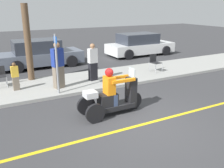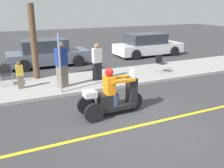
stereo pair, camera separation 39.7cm
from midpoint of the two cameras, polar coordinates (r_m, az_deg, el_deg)
The scene contains 13 objects.
ground_plane at distance 7.32m, azimuth 8.31°, elevation -9.34°, with size 60.00×60.00×0.00m, color #38383A.
lane_stripe at distance 7.11m, azimuth 5.42°, elevation -10.03°, with size 24.00×0.12×0.01m.
sidewalk_strip at distance 11.13m, azimuth -4.71°, elevation 0.69°, with size 28.00×2.80×0.12m.
motorcycle_trike at distance 7.77m, azimuth 1.53°, elevation -3.15°, with size 2.12×0.78×1.50m.
spectator_mid_group at distance 10.88m, azimuth -2.40°, elevation 4.90°, with size 0.41×0.27×1.61m.
spectator_far_back at distance 10.02m, azimuth -10.31°, elevation 4.13°, with size 0.49×0.37×1.83m.
spectator_end_of_line at distance 10.36m, azimuth -19.27°, elevation 1.83°, with size 0.27×0.17×1.09m.
folding_chair_curbside at distance 11.09m, azimuth -22.21°, elevation 2.38°, with size 0.47×0.47×0.82m.
folding_chair_set_back at distance 12.53m, azimuth 11.91°, elevation 4.97°, with size 0.52×0.52×0.82m.
parked_car_lot_center at distance 14.45m, azimuth -13.84°, elevation 6.81°, with size 4.42×1.97×1.49m.
parked_car_lot_far at distance 17.19m, azimuth 8.75°, elevation 8.77°, with size 4.58×2.03×1.47m.
tree_trunk at distance 11.42m, azimuth -16.50°, elevation 9.13°, with size 0.28×0.28×3.25m.
street_sign at distance 9.34m, azimuth -10.64°, elevation 5.12°, with size 0.08×0.36×2.20m.
Camera 2 is at (-3.51, -5.48, 3.30)m, focal length 40.00 mm.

